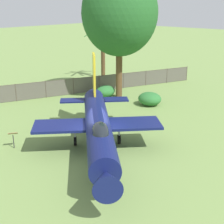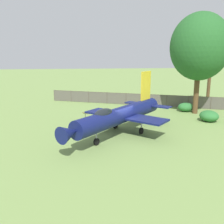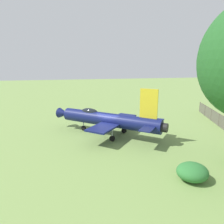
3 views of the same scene
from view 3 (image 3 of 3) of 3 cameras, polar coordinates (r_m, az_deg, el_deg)
name	(u,v)px [view 3 (image 3 of 3)]	position (r m, az deg, el deg)	size (l,w,h in m)	color
ground_plane	(109,135)	(22.58, -0.85, -6.68)	(200.00, 200.00, 0.00)	#75934C
display_jet	(106,119)	(22.19, -1.62, -2.01)	(11.53, 11.09, 5.49)	#111951
shrub_near_fence	(192,172)	(15.10, 22.12, -15.68)	(2.16, 2.00, 1.20)	#2D7033
info_plaque	(136,118)	(26.55, 6.94, -1.83)	(0.66, 0.72, 1.14)	#333333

